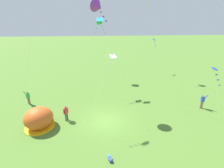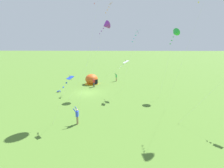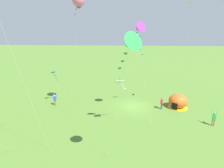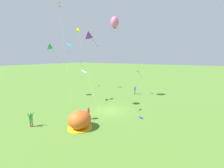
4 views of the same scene
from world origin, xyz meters
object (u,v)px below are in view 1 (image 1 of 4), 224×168
Objects in this scene: kite_cyan at (99,22)px; kite_blue at (216,73)px; kite_teal at (154,42)px; kite_white at (112,58)px; toddler_crawling at (110,158)px; kite_green at (101,23)px; person_watching_sky at (66,112)px; popup_tent at (39,118)px; person_arms_raised at (202,101)px; person_with_toddler at (28,97)px; kite_purple at (98,7)px.

kite_blue is at bearing -34.15° from kite_cyan.
kite_white is (-10.26, -10.51, -1.06)m from kite_teal.
kite_green is at bearing 87.17° from toddler_crawling.
person_watching_sky is at bearing -135.26° from kite_white.
person_arms_raised is at bearing 3.39° from popup_tent.
person_watching_sky is 0.91× the size of person_with_toddler.
kite_green reaches higher than person_with_toddler.
kite_teal is at bearing 14.03° from kite_green.
person_watching_sky is at bearing -134.65° from kite_teal.
toddler_crawling is at bearing -47.76° from person_with_toddler.
person_arms_raised is at bearing -90.27° from kite_teal.
person_arms_raised is 16.39m from kite_cyan.
kite_green is at bearing 96.53° from kite_white.
kite_teal is 0.60× the size of kite_purple.
person_with_toddler is 22.11m from kite_blue.
kite_green is (7.30, 14.18, 8.93)m from popup_tent.
person_watching_sky is 0.24× the size of kite_teal.
kite_white is (1.83, 11.40, 5.20)m from toddler_crawling.
person_arms_raised is 16.79m from kite_teal.
toddler_crawling is 13.47m from person_arms_raised.
person_arms_raised is (12.02, 6.03, 0.82)m from toddler_crawling.
popup_tent is at bearing -128.53° from kite_cyan.
kite_blue is (0.01, -16.62, -1.71)m from kite_teal.
kite_cyan is at bearing 18.84° from person_with_toddler.
popup_tent is at bearing -61.41° from person_with_toddler.
kite_purple reaches higher than kite_teal.
kite_white is at bearing 58.13° from kite_purple.
toddler_crawling is at bearing -92.83° from kite_green.
kite_blue is at bearing -83.11° from person_arms_raised.
toddler_crawling is 0.29× the size of person_arms_raised.
kite_green reaches higher than person_arms_raised.
kite_teal is 12.01m from kite_green.
person_arms_raised is at bearing -49.78° from kite_green.
person_watching_sky is (2.46, 0.79, -0.03)m from popup_tent.
kite_cyan reaches higher than popup_tent.
kite_green is 9.01m from kite_white.
kite_blue is (16.00, -0.44, 3.77)m from person_watching_sky.
kite_cyan is (6.65, 8.36, 8.85)m from popup_tent.
popup_tent is at bearing -178.91° from kite_blue.
kite_cyan is (-0.64, -5.82, -0.08)m from kite_green.
kite_green is at bearing 62.77° from popup_tent.
person_with_toddler is 24.92m from kite_teal.
kite_cyan reaches higher than toddler_crawling.
toddler_crawling is at bearing -55.86° from person_watching_sky.
kite_teal is 18.80m from kite_purple.
kite_cyan reaches higher than person_watching_sky.
popup_tent is at bearing 142.10° from toddler_crawling.
kite_teal is 0.67× the size of kite_green.
kite_cyan is at bearing 145.85° from kite_blue.
kite_blue is (11.16, -13.83, -5.20)m from kite_green.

